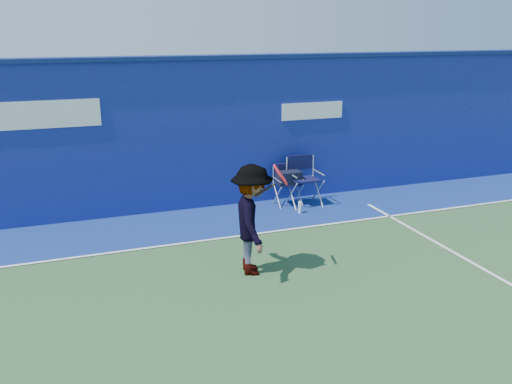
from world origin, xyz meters
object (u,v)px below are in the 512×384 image
object	(u,v)px
tennis_player	(252,220)
directors_chair_right	(304,190)
water_bottle	(300,207)
directors_chair_left	(288,188)

from	to	relation	value
tennis_player	directors_chair_right	bearing A→B (deg)	52.16
water_bottle	directors_chair_right	bearing A→B (deg)	56.79
tennis_player	directors_chair_left	bearing A→B (deg)	57.80
directors_chair_right	tennis_player	world-z (taller)	tennis_player
directors_chair_left	tennis_player	world-z (taller)	tennis_player
directors_chair_left	water_bottle	xyz separation A→B (m)	(0.01, -0.60, -0.24)
water_bottle	tennis_player	size ratio (longest dim) A/B	0.15
directors_chair_left	directors_chair_right	bearing A→B (deg)	-21.36
directors_chair_left	tennis_player	bearing A→B (deg)	-122.20
tennis_player	water_bottle	bearing A→B (deg)	51.25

